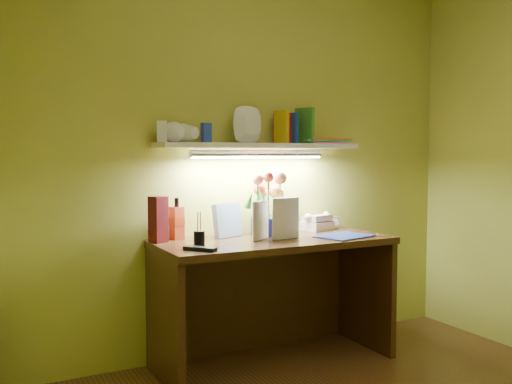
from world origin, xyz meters
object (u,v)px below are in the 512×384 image
telephone (317,221)px  whisky_bottle (177,219)px  desk (274,301)px  flower_bouquet (269,203)px  desk_clock (333,222)px

telephone → whisky_bottle: 0.95m
whisky_bottle → desk: bearing=-24.8°
whisky_bottle → flower_bouquet: bearing=-7.9°
desk_clock → flower_bouquet: bearing=-155.6°
flower_bouquet → telephone: flower_bouquet is taller
telephone → desk: bearing=-172.1°
flower_bouquet → desk_clock: size_ratio=4.87×
flower_bouquet → desk: bearing=-107.2°
desk → telephone: (0.43, 0.19, 0.43)m
telephone → desk_clock: telephone is taller
telephone → desk_clock: (0.14, 0.02, -0.02)m
desk → desk_clock: bearing=20.8°
desk → whisky_bottle: bearing=155.2°
desk → telephone: bearing=24.2°
flower_bouquet → whisky_bottle: (-0.57, 0.08, -0.07)m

